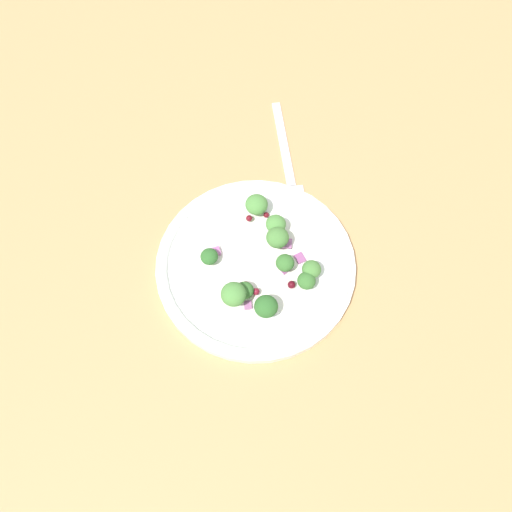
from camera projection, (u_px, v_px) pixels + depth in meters
ground_plane at (247, 268)px, 63.44cm from camera, size 180.00×180.00×2.00cm
plate at (256, 263)px, 61.72cm from camera, size 24.64×24.64×1.70cm
dressing_pool at (256, 261)px, 61.33cm from camera, size 14.29×14.29×0.20cm
broccoli_floret_0 at (245, 290)px, 58.19cm from camera, size 2.14×2.14×2.17cm
broccoli_floret_1 at (285, 261)px, 59.54cm from camera, size 2.24×2.24×2.27cm
broccoli_floret_2 at (231, 294)px, 56.69cm from camera, size 2.96×2.96×3.00cm
broccoli_floret_3 at (266, 307)px, 56.64cm from camera, size 2.75×2.75×2.79cm
broccoli_floret_4 at (278, 238)px, 60.19cm from camera, size 2.78×2.78×2.82cm
broccoli_floret_5 at (209, 257)px, 60.20cm from camera, size 2.15×2.15×2.18cm
broccoli_floret_6 at (306, 281)px, 58.54cm from camera, size 2.18×2.18×2.21cm
broccoli_floret_7 at (276, 224)px, 61.51cm from camera, size 2.51×2.51×2.54cm
broccoli_floret_8 at (312, 267)px, 59.26cm from camera, size 2.31×2.31×2.34cm
broccoli_floret_9 at (257, 205)px, 63.07cm from camera, size 2.87×2.87×2.91cm
cranberry_0 at (292, 285)px, 59.24cm from camera, size 0.96×0.96×0.96cm
cranberry_1 at (249, 218)px, 63.12cm from camera, size 0.81×0.81×0.81cm
cranberry_2 at (256, 292)px, 58.69cm from camera, size 0.87×0.87×0.87cm
cranberry_3 at (246, 284)px, 59.34cm from camera, size 0.79×0.79×0.79cm
cranberry_4 at (266, 215)px, 63.78cm from camera, size 0.74×0.74×0.74cm
onion_bit_0 at (300, 258)px, 61.31cm from camera, size 1.69×1.71×0.36cm
onion_bit_1 at (248, 305)px, 58.39cm from camera, size 1.19×1.26×0.38cm
onion_bit_2 at (286, 243)px, 61.92cm from camera, size 1.48×1.44×0.35cm
onion_bit_3 at (286, 265)px, 60.79cm from camera, size 1.76×1.76×0.41cm
onion_bit_4 at (216, 251)px, 61.54cm from camera, size 1.49×1.49×0.56cm
fork at (289, 159)px, 69.65cm from camera, size 8.54×17.95×0.50cm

